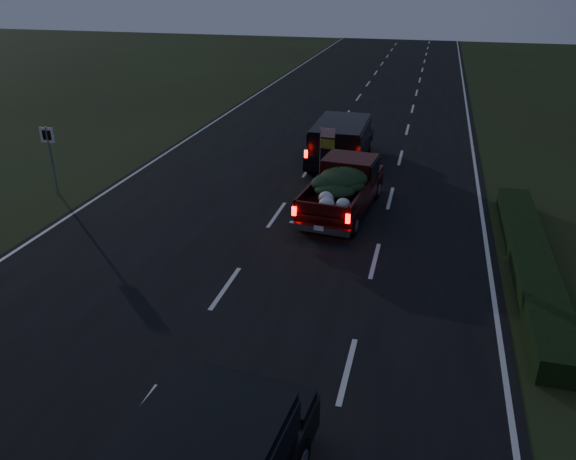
% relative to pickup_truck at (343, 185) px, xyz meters
% --- Properties ---
extents(ground, '(120.00, 120.00, 0.00)m').
position_rel_pickup_truck_xyz_m(ground, '(-2.09, -5.89, -0.96)').
color(ground, black).
rests_on(ground, ground).
extents(road_asphalt, '(14.00, 120.00, 0.02)m').
position_rel_pickup_truck_xyz_m(road_asphalt, '(-2.09, -5.89, -0.95)').
color(road_asphalt, black).
rests_on(road_asphalt, ground).
extents(hedge_row, '(1.00, 10.00, 0.60)m').
position_rel_pickup_truck_xyz_m(hedge_row, '(5.71, -2.89, -0.66)').
color(hedge_row, black).
rests_on(hedge_row, ground).
extents(route_sign, '(0.55, 0.08, 2.50)m').
position_rel_pickup_truck_xyz_m(route_sign, '(-10.59, -0.89, 0.70)').
color(route_sign, gray).
rests_on(route_sign, ground).
extents(pickup_truck, '(2.34, 5.03, 2.55)m').
position_rel_pickup_truck_xyz_m(pickup_truck, '(0.00, 0.00, 0.00)').
color(pickup_truck, '#370807').
rests_on(pickup_truck, ground).
extents(lead_suv, '(2.16, 5.17, 1.48)m').
position_rel_pickup_truck_xyz_m(lead_suv, '(-0.95, 5.18, 0.17)').
color(lead_suv, black).
rests_on(lead_suv, ground).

